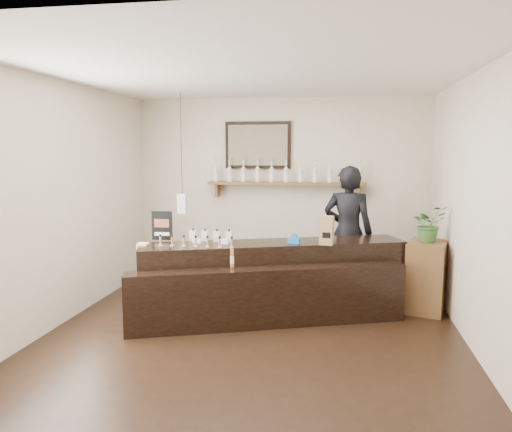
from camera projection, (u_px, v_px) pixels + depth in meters
name	position (u px, v px, depth m)	size (l,w,h in m)	color
ground	(253.00, 334.00, 5.49)	(5.00, 5.00, 0.00)	black
room_shell	(253.00, 179.00, 5.26)	(5.00, 5.00, 5.00)	beige
back_wall_decor	(270.00, 166.00, 7.60)	(2.66, 0.96, 1.69)	brown
counter	(271.00, 283.00, 5.98)	(3.21, 1.92, 1.05)	black
promo_sign	(162.00, 226.00, 6.17)	(0.26, 0.04, 0.36)	black
paper_bag	(327.00, 230.00, 5.85)	(0.17, 0.14, 0.34)	#8E6444
tape_dispenser	(294.00, 240.00, 5.95)	(0.15, 0.09, 0.12)	#1762A7
side_cabinet	(426.00, 276.00, 6.23)	(0.59, 0.70, 0.88)	brown
potted_plant	(429.00, 224.00, 6.14)	(0.40, 0.35, 0.45)	#346528
shopkeeper	(348.00, 224.00, 6.70)	(0.74, 0.49, 2.04)	black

